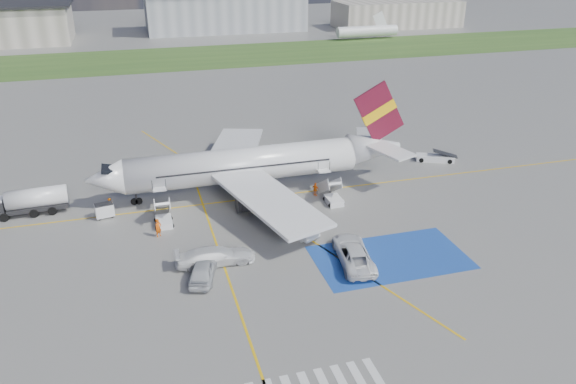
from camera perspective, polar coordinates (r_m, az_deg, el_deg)
name	(u,v)px	position (r m, az deg, el deg)	size (l,w,h in m)	color
ground	(274,251)	(53.01, -1.40, -6.05)	(400.00, 400.00, 0.00)	#60605E
grass_strip	(174,58)	(142.23, -11.48, 13.16)	(400.00, 30.00, 0.01)	#2D4C1E
taxiway_line_main	(247,199)	(63.35, -4.17, -0.72)	(120.00, 0.20, 0.01)	gold
taxiway_line_cross	(244,325)	(44.01, -4.46, -13.34)	(0.20, 60.00, 0.01)	gold
taxiway_line_diag	(247,199)	(63.35, -4.17, -0.72)	(0.20, 60.00, 0.01)	gold
staging_box	(390,257)	(52.91, 10.33, -6.55)	(14.00, 8.00, 0.01)	#183E94
terminal_centre	(225,11)	(183.11, -6.40, 17.84)	(48.00, 18.00, 12.00)	gray
terminal_east	(397,14)	(194.00, 11.01, 17.34)	(40.00, 16.00, 8.00)	gray
airliner	(255,163)	(64.09, -3.33, 2.92)	(36.81, 32.95, 11.92)	silver
airstairs_fwd	(163,218)	(59.12, -12.54, -2.56)	(1.90, 5.20, 3.60)	silver
airstairs_aft	(332,197)	(62.51, 4.54, -0.47)	(1.90, 5.20, 3.60)	silver
fuel_tanker	(27,204)	(65.41, -24.97, -1.11)	(8.40, 2.72, 2.83)	black
gpu_cart	(105,211)	(61.96, -18.14, -1.86)	(2.05, 1.52, 1.56)	silver
belt_loader	(435,158)	(76.35, 14.75, 3.34)	(5.34, 3.50, 1.56)	silver
car_silver_a	(203,270)	(49.16, -8.63, -7.87)	(2.01, 5.01, 1.71)	#B4B7BC
car_silver_b	(297,227)	(55.53, 0.93, -3.56)	(1.73, 4.96, 1.63)	#B3B6BB
van_white_a	(354,251)	(51.29, 6.68, -5.93)	(2.72, 5.90, 2.22)	white
van_white_b	(215,254)	(51.03, -7.41, -6.22)	(2.18, 5.35, 2.10)	silver
crew_fwd	(158,228)	(56.53, -13.04, -3.57)	(0.69, 0.45, 1.88)	#E6580C
crew_nose	(110,205)	(62.80, -17.62, -1.30)	(0.79, 0.62, 1.64)	orange
crew_aft	(315,189)	(63.76, 2.80, 0.27)	(0.93, 0.39, 1.58)	#DB5A0B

